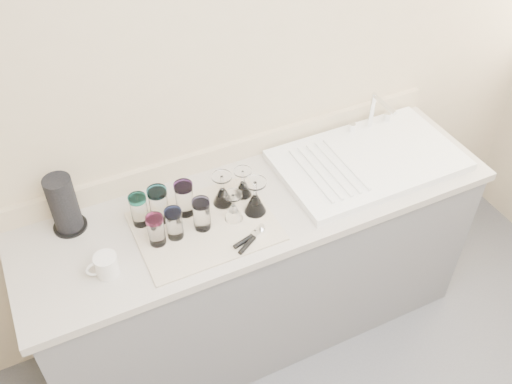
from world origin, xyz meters
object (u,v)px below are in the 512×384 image
white_mug (106,266)px  paper_towel_roll (64,205)px  sink_unit (368,159)px  tumbler_lavender (202,214)px  can_opener (250,239)px  tumbler_magenta (156,230)px  tumbler_teal (139,210)px  goblet_front_right (255,201)px  goblet_front_left (233,210)px  goblet_back_left (223,194)px  tumbler_blue (174,223)px  tumbler_cyan (159,204)px  goblet_back_right (243,186)px  tumbler_purple (184,198)px

white_mug → paper_towel_roll: paper_towel_roll is taller
sink_unit → tumbler_lavender: 0.83m
can_opener → tumbler_magenta: bearing=155.4°
tumbler_teal → goblet_front_right: (0.44, -0.14, -0.02)m
goblet_front_left → goblet_back_left: bearing=91.5°
tumbler_blue → sink_unit: bearing=3.3°
goblet_back_left → can_opener: bearing=-87.5°
tumbler_teal → tumbler_cyan: size_ratio=0.89×
goblet_back_left → goblet_back_right: goblet_back_left is taller
tumbler_teal → goblet_front_left: bearing=-22.1°
tumbler_magenta → goblet_back_left: goblet_back_left is taller
tumbler_purple → can_opener: tumbler_purple is taller
tumbler_lavender → goblet_front_left: bearing=-4.5°
goblet_back_right → goblet_front_right: (0.00, -0.11, 0.01)m
sink_unit → tumbler_teal: (-1.04, 0.07, 0.06)m
sink_unit → goblet_front_right: 0.60m
goblet_front_right → goblet_front_left: bearing=-179.9°
tumbler_cyan → goblet_back_right: size_ratio=1.19×
can_opener → paper_towel_roll: size_ratio=0.60×
goblet_front_left → goblet_front_right: size_ratio=0.82×
tumbler_teal → tumbler_blue: (0.10, -0.13, -0.00)m
sink_unit → tumbler_cyan: (-0.96, 0.06, 0.07)m
tumbler_magenta → tumbler_blue: bearing=1.8°
goblet_back_left → paper_towel_roll: bearing=166.5°
tumbler_teal → tumbler_cyan: (0.08, -0.01, 0.01)m
tumbler_blue → goblet_back_right: (0.34, 0.10, -0.02)m
goblet_back_left → goblet_front_left: size_ratio=1.12×
tumbler_cyan → goblet_back_left: bearing=-5.1°
tumbler_lavender → goblet_back_left: 0.16m
can_opener → white_mug: bearing=170.7°
tumbler_purple → paper_towel_roll: size_ratio=0.61×
tumbler_teal → tumbler_cyan: 0.08m
white_mug → paper_towel_roll: bearing=103.6°
tumbler_cyan → can_opener: 0.39m
goblet_front_left → paper_towel_roll: size_ratio=0.52×
tumbler_purple → goblet_back_right: (0.26, -0.00, -0.03)m
tumbler_blue → goblet_back_right: bearing=16.6°
goblet_front_right → goblet_back_right: bearing=91.2°
sink_unit → tumbler_lavender: sink_unit is taller
tumbler_teal → can_opener: tumbler_teal is taller
tumbler_teal → goblet_front_left: size_ratio=1.07×
tumbler_cyan → tumbler_purple: tumbler_cyan is taller
sink_unit → can_opener: (-0.69, -0.21, -0.00)m
white_mug → goblet_front_right: bearing=4.7°
sink_unit → tumbler_magenta: size_ratio=6.04×
goblet_front_right → white_mug: bearing=-175.3°
tumbler_purple → white_mug: size_ratio=1.24×
goblet_front_right → tumbler_cyan: bearing=160.8°
tumbler_purple → goblet_front_right: goblet_front_right is taller
tumbler_cyan → paper_towel_roll: paper_towel_roll is taller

